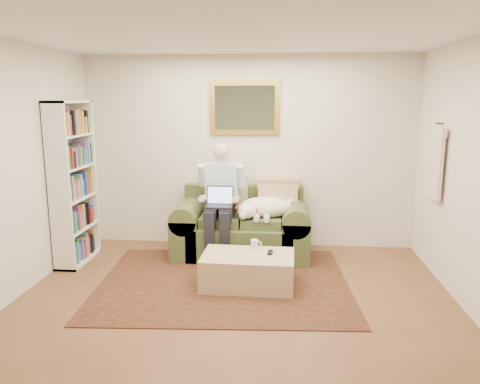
# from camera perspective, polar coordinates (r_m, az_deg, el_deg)

# --- Properties ---
(room_shell) EXTENTS (4.51, 5.00, 2.61)m
(room_shell) POSITION_cam_1_polar(r_m,az_deg,el_deg) (4.29, -1.00, 1.61)
(room_shell) COLOR brown
(room_shell) RESTS_ON ground
(rug) EXTENTS (2.88, 2.36, 0.01)m
(rug) POSITION_cam_1_polar(r_m,az_deg,el_deg) (5.34, -1.97, -10.90)
(rug) COLOR black
(rug) RESTS_ON room_shell
(sofa) EXTENTS (1.74, 0.89, 1.05)m
(sofa) POSITION_cam_1_polar(r_m,az_deg,el_deg) (6.15, 0.22, -4.93)
(sofa) COLOR #3E4524
(sofa) RESTS_ON room_shell
(seated_man) EXTENTS (0.57, 0.82, 1.47)m
(seated_man) POSITION_cam_1_polar(r_m,az_deg,el_deg) (5.91, -2.43, -1.28)
(seated_man) COLOR #8CCDD8
(seated_man) RESTS_ON sofa
(laptop) EXTENTS (0.34, 0.27, 0.24)m
(laptop) POSITION_cam_1_polar(r_m,az_deg,el_deg) (5.84, -2.52, -1.08)
(laptop) COLOR black
(laptop) RESTS_ON seated_man
(sleeping_dog) EXTENTS (0.72, 0.45, 0.27)m
(sleeping_dog) POSITION_cam_1_polar(r_m,az_deg,el_deg) (5.95, 3.15, -1.86)
(sleeping_dog) COLOR white
(sleeping_dog) RESTS_ON sofa
(ottoman) EXTENTS (1.01, 0.66, 0.36)m
(ottoman) POSITION_cam_1_polar(r_m,az_deg,el_deg) (5.18, 0.98, -9.53)
(ottoman) COLOR #CBBD87
(ottoman) RESTS_ON room_shell
(coffee_mug) EXTENTS (0.08, 0.08, 0.10)m
(coffee_mug) POSITION_cam_1_polar(r_m,az_deg,el_deg) (5.31, 1.78, -6.35)
(coffee_mug) COLOR white
(coffee_mug) RESTS_ON ottoman
(tv_remote) EXTENTS (0.06, 0.15, 0.02)m
(tv_remote) POSITION_cam_1_polar(r_m,az_deg,el_deg) (5.17, 3.69, -7.35)
(tv_remote) COLOR black
(tv_remote) RESTS_ON ottoman
(bookshelf) EXTENTS (0.28, 0.80, 2.00)m
(bookshelf) POSITION_cam_1_polar(r_m,az_deg,el_deg) (6.11, -19.68, 1.02)
(bookshelf) COLOR white
(bookshelf) RESTS_ON room_shell
(wall_mirror) EXTENTS (0.94, 0.04, 0.72)m
(wall_mirror) POSITION_cam_1_polar(r_m,az_deg,el_deg) (6.34, 0.58, 10.23)
(wall_mirror) COLOR gold
(wall_mirror) RESTS_ON room_shell
(hanging_shirt) EXTENTS (0.06, 0.52, 0.90)m
(hanging_shirt) POSITION_cam_1_polar(r_m,az_deg,el_deg) (5.76, 22.67, 3.75)
(hanging_shirt) COLOR beige
(hanging_shirt) RESTS_ON room_shell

